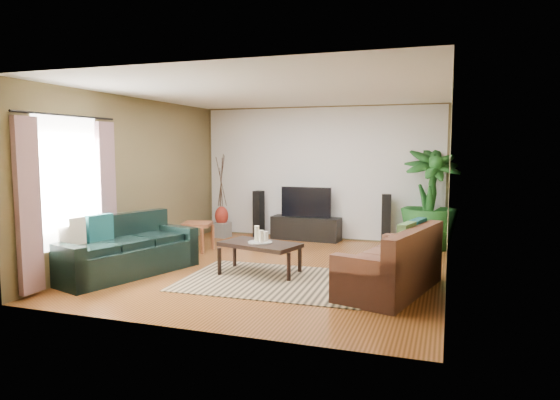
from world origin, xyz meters
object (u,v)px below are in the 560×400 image
at_px(coffee_table, 260,258).
at_px(pedestal, 222,230).
at_px(sofa_left, 124,246).
at_px(sofa_right, 390,259).
at_px(speaker_right, 386,220).
at_px(speaker_left, 259,214).
at_px(television, 306,202).
at_px(vase, 222,216).
at_px(tv_stand, 306,228).
at_px(side_table, 197,237).
at_px(potted_plant, 430,199).

distance_m(coffee_table, pedestal, 3.21).
relative_size(sofa_left, sofa_right, 1.16).
height_order(speaker_right, pedestal, speaker_right).
bearing_deg(sofa_right, pedestal, -112.73).
bearing_deg(speaker_left, television, 14.87).
bearing_deg(pedestal, speaker_right, 4.52).
distance_m(coffee_table, television, 2.93).
distance_m(speaker_right, vase, 3.37).
bearing_deg(tv_stand, sofa_right, -53.59).
distance_m(sofa_left, speaker_right, 4.89).
xyz_separation_m(sofa_left, side_table, (0.23, 1.82, -0.16)).
relative_size(television, potted_plant, 0.56).
height_order(television, vase, television).
height_order(sofa_left, speaker_right, speaker_right).
xyz_separation_m(television, potted_plant, (2.40, -0.10, 0.15)).
bearing_deg(pedestal, vase, 0.00).
bearing_deg(potted_plant, tv_stand, 177.70).
distance_m(sofa_right, coffee_table, 1.96).
xyz_separation_m(sofa_left, speaker_left, (0.76, 3.52, 0.06)).
bearing_deg(speaker_right, potted_plant, -14.73).
bearing_deg(coffee_table, pedestal, 140.45).
bearing_deg(tv_stand, television, 0.00).
bearing_deg(side_table, sofa_right, -22.35).
xyz_separation_m(coffee_table, speaker_left, (-1.13, 2.88, 0.25)).
bearing_deg(tv_stand, potted_plant, 1.51).
height_order(speaker_left, vase, speaker_left).
height_order(television, speaker_right, television).
relative_size(sofa_right, speaker_right, 1.87).
height_order(potted_plant, vase, potted_plant).
relative_size(coffee_table, potted_plant, 0.62).
height_order(speaker_right, side_table, speaker_right).
bearing_deg(coffee_table, speaker_right, 77.46).
height_order(sofa_left, tv_stand, sofa_left).
height_order(tv_stand, television, television).
bearing_deg(television, vase, -171.41).
height_order(speaker_right, vase, speaker_right).
xyz_separation_m(potted_plant, side_table, (-3.96, -1.60, -0.67)).
bearing_deg(side_table, vase, 97.72).
bearing_deg(television, pedestal, -171.41).
bearing_deg(speaker_left, tv_stand, 14.87).
relative_size(tv_stand, potted_plant, 0.76).
bearing_deg(speaker_right, sofa_left, -141.76).
height_order(sofa_left, speaker_left, speaker_left).
xyz_separation_m(sofa_left, vase, (0.03, 3.26, 0.02)).
relative_size(sofa_left, speaker_left, 2.19).
xyz_separation_m(sofa_right, coffee_table, (-1.93, 0.30, -0.19)).
bearing_deg(sofa_left, tv_stand, -8.86).
bearing_deg(speaker_left, sofa_right, -31.20).
bearing_deg(sofa_right, sofa_left, -70.01).
bearing_deg(tv_stand, speaker_left, -176.19).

